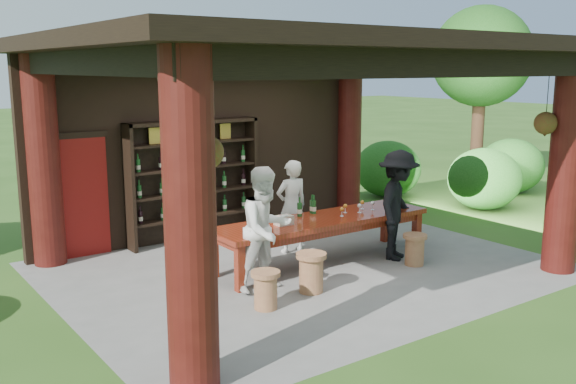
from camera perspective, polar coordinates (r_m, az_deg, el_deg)
ground at (r=10.15m, az=1.33°, el=-6.74°), size 90.00×90.00×0.00m
pavilion at (r=10.05m, az=-0.15°, el=5.51°), size 7.50×6.00×3.60m
wine_shelf at (r=11.60m, az=-8.36°, el=0.97°), size 2.48×0.38×2.18m
tasting_table at (r=10.22m, az=3.04°, el=-2.92°), size 3.76×1.00×0.75m
stool_near_left at (r=9.01m, az=2.07°, el=-7.07°), size 0.43×0.43×0.56m
stool_near_right at (r=10.41m, az=11.19°, el=-4.97°), size 0.38×0.38×0.50m
stool_far_left at (r=8.42m, az=-2.00°, el=-8.61°), size 0.39×0.39×0.51m
host at (r=10.80m, az=0.31°, el=-1.30°), size 0.61×0.43×1.58m
guest_woman at (r=8.94m, az=-1.97°, el=-3.32°), size 0.91×0.73×1.76m
guest_man at (r=10.54m, az=9.75°, el=-1.17°), size 1.34×1.17×1.80m
table_bottles at (r=10.38m, az=1.84°, el=-1.16°), size 0.38×0.14×0.31m
table_glasses at (r=10.62m, az=6.10°, el=-1.39°), size 0.78×0.27×0.15m
napkin_basket at (r=9.71m, az=-0.37°, el=-2.52°), size 0.26×0.18×0.14m
shrubs at (r=12.21m, az=9.01°, el=-1.12°), size 15.70×7.52×1.36m
trees at (r=12.92m, az=8.75°, el=12.10°), size 22.07×9.68×4.80m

